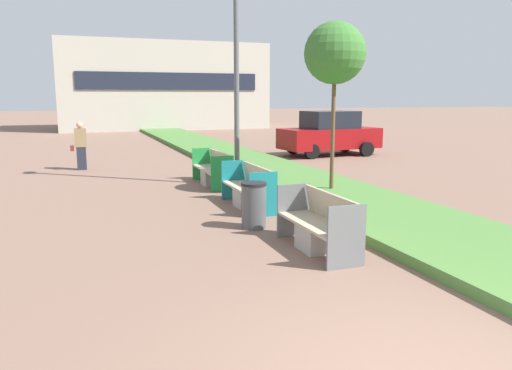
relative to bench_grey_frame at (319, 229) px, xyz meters
The scene contains 10 objects.
planter_grass_strip 8.24m from the bench_grey_frame, 74.04° to the left, with size 2.80×120.00×0.18m.
building_backdrop 33.07m from the bench_grey_frame, 84.66° to the left, with size 15.25×7.58×6.39m.
bench_grey_frame is the anchor object (origin of this frame).
bench_teal_frame 3.42m from the bench_grey_frame, 89.97° to the left, with size 0.65×2.04×0.94m.
bench_green_frame 6.48m from the bench_grey_frame, 89.97° to the left, with size 0.65×2.15×0.94m.
litter_bin 1.75m from the bench_grey_frame, 107.07° to the left, with size 0.49×0.49×0.88m.
street_lamp_post 7.32m from the bench_grey_frame, 84.31° to the left, with size 0.24×0.44×7.74m.
sapling_tree_near 5.59m from the bench_grey_frame, 58.89° to the left, with size 1.49×1.49×4.24m.
pedestrian_walking 11.39m from the bench_grey_frame, 107.54° to the left, with size 0.53×0.24×1.62m.
parked_car_distant 13.38m from the bench_grey_frame, 60.89° to the left, with size 4.34×2.13×1.86m.
Camera 1 is at (-2.71, -2.90, 2.48)m, focal length 35.00 mm.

